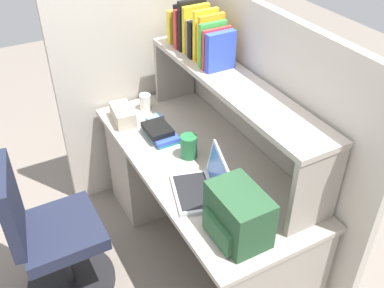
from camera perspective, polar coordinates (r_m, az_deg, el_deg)
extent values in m
plane|color=slate|center=(3.03, 0.85, -12.87)|extent=(8.00, 8.00, 0.00)
cube|color=#AAA093|center=(2.54, 0.99, -2.16)|extent=(1.60, 0.70, 0.03)
cube|color=#9D9388|center=(3.15, -4.00, -1.99)|extent=(0.40, 0.64, 0.70)
cube|color=#BCB5A8|center=(2.68, 8.11, 1.27)|extent=(1.84, 0.05, 1.55)
cube|color=#BCB5A8|center=(3.14, -7.51, 6.87)|extent=(0.05, 1.06, 1.55)
cube|color=gray|center=(3.03, -2.22, 9.55)|extent=(0.03, 0.28, 0.42)
cube|color=gray|center=(2.07, 15.61, -5.99)|extent=(0.03, 0.28, 0.42)
cube|color=#AAA093|center=(2.38, 5.33, 7.85)|extent=(1.44, 0.28, 0.03)
cube|color=yellow|center=(2.81, -1.44, 15.02)|extent=(0.04, 0.17, 0.20)
cube|color=black|center=(2.77, -1.06, 15.09)|extent=(0.02, 0.13, 0.23)
cube|color=black|center=(2.75, -0.85, 15.16)|extent=(0.02, 0.15, 0.26)
cube|color=red|center=(2.72, -0.68, 14.71)|extent=(0.03, 0.16, 0.24)
cube|color=black|center=(2.68, -0.01, 15.06)|extent=(0.03, 0.17, 0.30)
cube|color=yellow|center=(2.66, 0.51, 14.63)|extent=(0.03, 0.17, 0.27)
cube|color=olive|center=(2.63, 0.63, 13.69)|extent=(0.02, 0.14, 0.21)
cube|color=black|center=(2.60, 1.04, 13.42)|extent=(0.04, 0.14, 0.22)
cube|color=yellow|center=(2.55, 1.75, 13.86)|extent=(0.03, 0.15, 0.29)
cube|color=yellow|center=(2.54, 2.10, 13.13)|extent=(0.02, 0.13, 0.24)
cube|color=orange|center=(2.50, 2.47, 13.26)|extent=(0.03, 0.16, 0.28)
cube|color=green|center=(2.48, 2.65, 12.67)|extent=(0.03, 0.16, 0.25)
cube|color=red|center=(2.46, 3.17, 12.19)|extent=(0.02, 0.17, 0.23)
cube|color=blue|center=(2.44, 3.67, 11.79)|extent=(0.04, 0.17, 0.22)
cube|color=#B7BABF|center=(2.30, 0.45, -6.20)|extent=(0.36, 0.30, 0.02)
cube|color=black|center=(2.29, 0.20, -6.03)|extent=(0.31, 0.24, 0.00)
cube|color=#B7BABF|center=(2.25, 3.36, -3.71)|extent=(0.31, 0.14, 0.20)
cube|color=#3F72CC|center=(2.24, 3.19, -3.73)|extent=(0.27, 0.11, 0.17)
cube|color=#264C2D|center=(2.03, 6.03, -8.99)|extent=(0.30, 0.20, 0.25)
cube|color=#2B5734|center=(2.02, 3.40, -11.17)|extent=(0.22, 0.04, 0.11)
cube|color=#7299C6|center=(2.86, -4.82, 3.27)|extent=(0.08, 0.11, 0.03)
cylinder|color=white|center=(2.97, -6.03, 5.42)|extent=(0.08, 0.08, 0.11)
cube|color=#BFB299|center=(2.86, -8.89, 3.74)|extent=(0.23, 0.14, 0.10)
cylinder|color=#26723F|center=(2.51, -0.41, -0.32)|extent=(0.10, 0.10, 0.14)
cube|color=teal|center=(2.71, -3.99, 1.13)|extent=(0.24, 0.14, 0.02)
cube|color=blue|center=(2.70, -4.11, 1.52)|extent=(0.26, 0.15, 0.02)
cube|color=black|center=(2.68, -4.46, 1.97)|extent=(0.19, 0.14, 0.03)
cylinder|color=black|center=(2.92, -15.15, -16.62)|extent=(0.52, 0.52, 0.04)
cylinder|color=#262628|center=(2.75, -15.88, -13.73)|extent=(0.05, 0.05, 0.41)
cube|color=#1E2338|center=(2.60, -16.62, -10.77)|extent=(0.44, 0.44, 0.08)
cube|color=#1E2338|center=(2.45, -22.29, -7.37)|extent=(0.40, 0.13, 0.44)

